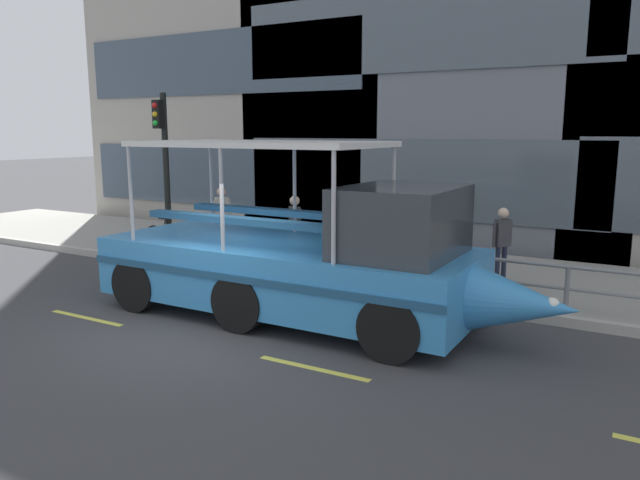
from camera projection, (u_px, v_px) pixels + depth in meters
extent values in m
plane|color=#3D3D3F|center=(215.00, 328.00, 10.49)|extent=(120.00, 120.00, 0.00)
cube|color=#99968E|center=(358.00, 263.00, 15.26)|extent=(32.00, 4.80, 0.18)
cube|color=#B2ADA3|center=(307.00, 284.00, 13.13)|extent=(32.00, 0.18, 0.18)
cube|color=#DBD64C|center=(86.00, 318.00, 11.04)|extent=(1.80, 0.12, 0.01)
cube|color=#DBD64C|center=(313.00, 368.00, 8.70)|extent=(1.80, 0.12, 0.01)
cube|color=#3D4C5B|center=(215.00, 176.00, 20.64)|extent=(11.07, 0.06, 2.04)
cube|color=#3D4C5B|center=(211.00, 63.00, 19.98)|extent=(11.07, 0.06, 2.04)
cube|color=#4C5660|center=(408.00, 179.00, 17.19)|extent=(10.67, 0.06, 2.23)
cube|color=#4C5660|center=(412.00, 30.00, 16.47)|extent=(10.67, 0.06, 2.23)
cylinder|color=gray|center=(371.00, 247.00, 12.60)|extent=(11.56, 0.07, 0.07)
cylinder|color=gray|center=(371.00, 266.00, 12.68)|extent=(11.56, 0.06, 0.06)
cylinder|color=gray|center=(166.00, 241.00, 15.50)|extent=(0.09, 0.09, 0.81)
cylinder|color=gray|center=(225.00, 248.00, 14.56)|extent=(0.09, 0.09, 0.81)
cylinder|color=gray|center=(293.00, 256.00, 13.62)|extent=(0.09, 0.09, 0.81)
cylinder|color=gray|center=(371.00, 266.00, 12.68)|extent=(0.09, 0.09, 0.81)
cylinder|color=gray|center=(461.00, 276.00, 11.74)|extent=(0.09, 0.09, 0.81)
cylinder|color=gray|center=(567.00, 289.00, 10.80)|extent=(0.09, 0.09, 0.81)
cylinder|color=black|center=(166.00, 174.00, 15.91)|extent=(0.16, 0.16, 4.15)
cube|color=black|center=(158.00, 114.00, 15.47)|extent=(0.24, 0.20, 0.72)
sphere|color=red|center=(155.00, 105.00, 15.33)|extent=(0.14, 0.14, 0.14)
sphere|color=gold|center=(155.00, 114.00, 15.37)|extent=(0.14, 0.14, 0.14)
sphere|color=green|center=(155.00, 123.00, 15.41)|extent=(0.14, 0.14, 0.14)
torus|color=black|center=(184.00, 242.00, 15.67)|extent=(0.70, 0.04, 0.70)
torus|color=black|center=(155.00, 238.00, 16.17)|extent=(0.70, 0.04, 0.70)
cylinder|color=black|center=(169.00, 234.00, 15.89)|extent=(0.95, 0.04, 0.04)
cylinder|color=black|center=(164.00, 228.00, 15.96)|extent=(0.19, 0.04, 0.51)
cube|color=black|center=(162.00, 218.00, 15.93)|extent=(0.20, 0.08, 0.06)
cylinder|color=#A5A5AA|center=(182.00, 223.00, 15.60)|extent=(0.03, 0.46, 0.03)
cube|color=#388CD1|center=(286.00, 272.00, 11.10)|extent=(6.92, 2.60, 1.08)
cone|color=#388CD1|center=(524.00, 304.00, 9.03)|extent=(1.56, 1.03, 1.03)
cylinder|color=#388CD1|center=(148.00, 253.00, 12.79)|extent=(0.35, 1.03, 1.03)
cube|color=navy|center=(242.00, 280.00, 9.95)|extent=(6.92, 0.04, 0.12)
sphere|color=white|center=(552.00, 305.00, 8.83)|extent=(0.22, 0.22, 0.22)
cube|color=#33383D|center=(402.00, 221.00, 9.81)|extent=(1.73, 2.19, 1.13)
cube|color=silver|center=(261.00, 144.00, 10.94)|extent=(4.50, 2.40, 0.10)
cylinder|color=#B2B2B7|center=(393.00, 194.00, 11.04)|extent=(0.07, 0.07, 1.73)
cylinder|color=#B2B2B7|center=(334.00, 208.00, 9.09)|extent=(0.07, 0.07, 1.73)
cylinder|color=#B2B2B7|center=(295.00, 189.00, 12.08)|extent=(0.07, 0.07, 1.73)
cylinder|color=#B2B2B7|center=(222.00, 200.00, 10.13)|extent=(0.07, 0.07, 1.73)
cylinder|color=#B2B2B7|center=(211.00, 184.00, 13.12)|extent=(0.07, 0.07, 1.73)
cylinder|color=#B2B2B7|center=(131.00, 194.00, 11.16)|extent=(0.07, 0.07, 1.73)
cube|color=navy|center=(280.00, 212.00, 11.71)|extent=(4.14, 0.28, 0.12)
cube|color=navy|center=(241.00, 221.00, 10.64)|extent=(4.14, 0.28, 0.12)
cylinder|color=black|center=(443.00, 292.00, 10.91)|extent=(1.00, 0.28, 1.00)
cylinder|color=black|center=(391.00, 329.00, 8.87)|extent=(1.00, 0.28, 1.00)
cylinder|color=black|center=(311.00, 274.00, 12.27)|extent=(1.00, 0.28, 1.00)
cylinder|color=black|center=(239.00, 303.00, 10.22)|extent=(1.00, 0.28, 1.00)
cylinder|color=black|center=(217.00, 262.00, 13.45)|extent=(1.00, 0.28, 1.00)
cylinder|color=black|center=(136.00, 285.00, 11.40)|extent=(1.00, 0.28, 1.00)
cylinder|color=#1E2338|center=(504.00, 265.00, 12.77)|extent=(0.10, 0.10, 0.80)
cylinder|color=#1E2338|center=(497.00, 265.00, 12.72)|extent=(0.10, 0.10, 0.80)
cube|color=#38383D|center=(502.00, 233.00, 12.63)|extent=(0.33, 0.34, 0.57)
cylinder|color=#38383D|center=(510.00, 234.00, 12.70)|extent=(0.07, 0.07, 0.51)
cylinder|color=#38383D|center=(494.00, 235.00, 12.56)|extent=(0.07, 0.07, 0.51)
sphere|color=beige|center=(503.00, 213.00, 12.55)|extent=(0.22, 0.22, 0.22)
cylinder|color=black|center=(405.00, 254.00, 13.93)|extent=(0.10, 0.10, 0.78)
cylinder|color=black|center=(398.00, 254.00, 13.94)|extent=(0.10, 0.10, 0.78)
cube|color=#B7B2A8|center=(402.00, 225.00, 13.82)|extent=(0.34, 0.27, 0.55)
cylinder|color=#B7B2A8|center=(411.00, 227.00, 13.80)|extent=(0.07, 0.07, 0.50)
cylinder|color=#B7B2A8|center=(394.00, 226.00, 13.84)|extent=(0.07, 0.07, 0.50)
sphere|color=tan|center=(403.00, 208.00, 13.74)|extent=(0.21, 0.21, 0.21)
cylinder|color=#47423D|center=(294.00, 248.00, 14.44)|extent=(0.11, 0.11, 0.84)
cylinder|color=#47423D|center=(296.00, 250.00, 14.30)|extent=(0.11, 0.11, 0.84)
cube|color=#38383D|center=(295.00, 219.00, 14.24)|extent=(0.36, 0.33, 0.59)
cylinder|color=#38383D|center=(291.00, 219.00, 14.43)|extent=(0.07, 0.07, 0.53)
cylinder|color=#38383D|center=(298.00, 222.00, 14.06)|extent=(0.07, 0.07, 0.53)
sphere|color=beige|center=(295.00, 201.00, 14.16)|extent=(0.23, 0.23, 0.23)
cylinder|color=black|center=(226.00, 236.00, 16.10)|extent=(0.11, 0.11, 0.86)
cylinder|color=black|center=(220.00, 236.00, 16.02)|extent=(0.11, 0.11, 0.86)
cube|color=#B7B2A8|center=(222.00, 209.00, 15.93)|extent=(0.33, 0.37, 0.61)
cylinder|color=#B7B2A8|center=(229.00, 209.00, 16.04)|extent=(0.07, 0.07, 0.55)
cylinder|color=#B7B2A8|center=(214.00, 210.00, 15.83)|extent=(0.07, 0.07, 0.55)
sphere|color=tan|center=(221.00, 192.00, 15.85)|extent=(0.24, 0.24, 0.24)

